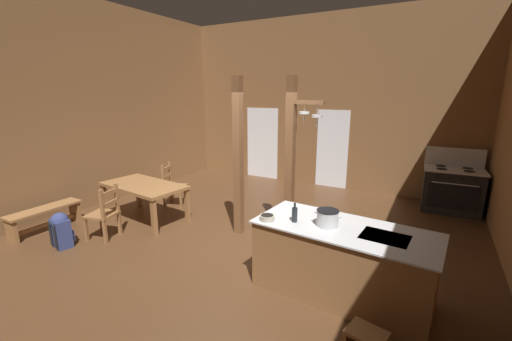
{
  "coord_description": "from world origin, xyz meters",
  "views": [
    {
      "loc": [
        2.73,
        -4.06,
        2.51
      ],
      "look_at": [
        0.16,
        0.56,
        1.22
      ],
      "focal_mm": 22.74,
      "sensor_mm": 36.0,
      "label": 1
    }
  ],
  "objects_px": {
    "ladderback_chair_by_post": "(104,214)",
    "bench_along_left_wall": "(45,215)",
    "backpack": "(61,229)",
    "stockpot_on_counter": "(328,218)",
    "stove_range": "(452,189)",
    "mixing_bowl_on_counter": "(267,218)",
    "bottle_tall_on_counter": "(295,214)",
    "ladderback_chair_near_window": "(173,186)",
    "kitchen_island": "(342,261)",
    "dining_table": "(144,189)"
  },
  "relations": [
    {
      "from": "ladderback_chair_by_post",
      "to": "backpack",
      "type": "relative_size",
      "value": 1.59
    },
    {
      "from": "kitchen_island",
      "to": "backpack",
      "type": "height_order",
      "value": "kitchen_island"
    },
    {
      "from": "ladderback_chair_by_post",
      "to": "backpack",
      "type": "bearing_deg",
      "value": -120.35
    },
    {
      "from": "bench_along_left_wall",
      "to": "stockpot_on_counter",
      "type": "bearing_deg",
      "value": 7.55
    },
    {
      "from": "stove_range",
      "to": "mixing_bowl_on_counter",
      "type": "distance_m",
      "value": 4.91
    },
    {
      "from": "ladderback_chair_by_post",
      "to": "ladderback_chair_near_window",
      "type": "bearing_deg",
      "value": 95.12
    },
    {
      "from": "backpack",
      "to": "bench_along_left_wall",
      "type": "bearing_deg",
      "value": 165.29
    },
    {
      "from": "dining_table",
      "to": "bench_along_left_wall",
      "type": "bearing_deg",
      "value": -133.31
    },
    {
      "from": "kitchen_island",
      "to": "bottle_tall_on_counter",
      "type": "distance_m",
      "value": 0.83
    },
    {
      "from": "kitchen_island",
      "to": "backpack",
      "type": "distance_m",
      "value": 4.47
    },
    {
      "from": "dining_table",
      "to": "backpack",
      "type": "distance_m",
      "value": 1.58
    },
    {
      "from": "ladderback_chair_near_window",
      "to": "mixing_bowl_on_counter",
      "type": "xyz_separation_m",
      "value": [
        3.27,
        -1.75,
        0.49
      ]
    },
    {
      "from": "mixing_bowl_on_counter",
      "to": "dining_table",
      "type": "bearing_deg",
      "value": 165.63
    },
    {
      "from": "dining_table",
      "to": "stockpot_on_counter",
      "type": "bearing_deg",
      "value": -8.87
    },
    {
      "from": "stockpot_on_counter",
      "to": "mixing_bowl_on_counter",
      "type": "relative_size",
      "value": 1.75
    },
    {
      "from": "kitchen_island",
      "to": "ladderback_chair_by_post",
      "type": "relative_size",
      "value": 2.35
    },
    {
      "from": "ladderback_chair_near_window",
      "to": "stockpot_on_counter",
      "type": "bearing_deg",
      "value": -21.14
    },
    {
      "from": "ladderback_chair_by_post",
      "to": "bottle_tall_on_counter",
      "type": "distance_m",
      "value": 3.48
    },
    {
      "from": "kitchen_island",
      "to": "stockpot_on_counter",
      "type": "relative_size",
      "value": 6.54
    },
    {
      "from": "stockpot_on_counter",
      "to": "bottle_tall_on_counter",
      "type": "distance_m",
      "value": 0.41
    },
    {
      "from": "stove_range",
      "to": "bench_along_left_wall",
      "type": "xyz_separation_m",
      "value": [
        -6.54,
        -4.83,
        -0.18
      ]
    },
    {
      "from": "ladderback_chair_near_window",
      "to": "stockpot_on_counter",
      "type": "height_order",
      "value": "stockpot_on_counter"
    },
    {
      "from": "kitchen_island",
      "to": "bottle_tall_on_counter",
      "type": "xyz_separation_m",
      "value": [
        -0.6,
        -0.13,
        0.55
      ]
    },
    {
      "from": "stove_range",
      "to": "ladderback_chair_near_window",
      "type": "distance_m",
      "value": 6.06
    },
    {
      "from": "stockpot_on_counter",
      "to": "bottle_tall_on_counter",
      "type": "height_order",
      "value": "bottle_tall_on_counter"
    },
    {
      "from": "stove_range",
      "to": "ladderback_chair_by_post",
      "type": "distance_m",
      "value": 6.95
    },
    {
      "from": "stove_range",
      "to": "ladderback_chair_by_post",
      "type": "relative_size",
      "value": 1.39
    },
    {
      "from": "stove_range",
      "to": "bottle_tall_on_counter",
      "type": "distance_m",
      "value": 4.66
    },
    {
      "from": "ladderback_chair_near_window",
      "to": "bench_along_left_wall",
      "type": "xyz_separation_m",
      "value": [
        -1.07,
        -2.22,
        -0.15
      ]
    },
    {
      "from": "kitchen_island",
      "to": "bench_along_left_wall",
      "type": "xyz_separation_m",
      "value": [
        -5.27,
        -0.73,
        -0.15
      ]
    },
    {
      "from": "kitchen_island",
      "to": "mixing_bowl_on_counter",
      "type": "distance_m",
      "value": 1.08
    },
    {
      "from": "backpack",
      "to": "mixing_bowl_on_counter",
      "type": "distance_m",
      "value": 3.57
    },
    {
      "from": "ladderback_chair_by_post",
      "to": "bench_along_left_wall",
      "type": "height_order",
      "value": "ladderback_chair_by_post"
    },
    {
      "from": "mixing_bowl_on_counter",
      "to": "bottle_tall_on_counter",
      "type": "height_order",
      "value": "bottle_tall_on_counter"
    },
    {
      "from": "ladderback_chair_by_post",
      "to": "bench_along_left_wall",
      "type": "xyz_separation_m",
      "value": [
        -1.24,
        -0.34,
        -0.15
      ]
    },
    {
      "from": "mixing_bowl_on_counter",
      "to": "stockpot_on_counter",
      "type": "bearing_deg",
      "value": 15.48
    },
    {
      "from": "ladderback_chair_near_window",
      "to": "mixing_bowl_on_counter",
      "type": "relative_size",
      "value": 4.88
    },
    {
      "from": "ladderback_chair_near_window",
      "to": "backpack",
      "type": "xyz_separation_m",
      "value": [
        -0.17,
        -2.45,
        -0.14
      ]
    },
    {
      "from": "mixing_bowl_on_counter",
      "to": "backpack",
      "type": "bearing_deg",
      "value": -168.39
    },
    {
      "from": "backpack",
      "to": "stockpot_on_counter",
      "type": "relative_size",
      "value": 1.75
    },
    {
      "from": "dining_table",
      "to": "bench_along_left_wall",
      "type": "xyz_separation_m",
      "value": [
        -1.2,
        -1.28,
        -0.35
      ]
    },
    {
      "from": "ladderback_chair_near_window",
      "to": "bench_along_left_wall",
      "type": "height_order",
      "value": "ladderback_chair_near_window"
    },
    {
      "from": "mixing_bowl_on_counter",
      "to": "kitchen_island",
      "type": "bearing_deg",
      "value": 15.41
    },
    {
      "from": "ladderback_chair_by_post",
      "to": "backpack",
      "type": "xyz_separation_m",
      "value": [
        -0.34,
        -0.58,
        -0.14
      ]
    },
    {
      "from": "mixing_bowl_on_counter",
      "to": "ladderback_chair_near_window",
      "type": "bearing_deg",
      "value": 151.9
    },
    {
      "from": "kitchen_island",
      "to": "stove_range",
      "type": "distance_m",
      "value": 4.3
    },
    {
      "from": "bottle_tall_on_counter",
      "to": "mixing_bowl_on_counter",
      "type": "bearing_deg",
      "value": -158.89
    },
    {
      "from": "ladderback_chair_by_post",
      "to": "kitchen_island",
      "type": "bearing_deg",
      "value": 5.48
    },
    {
      "from": "mixing_bowl_on_counter",
      "to": "bottle_tall_on_counter",
      "type": "distance_m",
      "value": 0.35
    },
    {
      "from": "ladderback_chair_near_window",
      "to": "bottle_tall_on_counter",
      "type": "bearing_deg",
      "value": -24.27
    }
  ]
}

